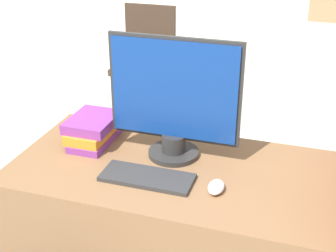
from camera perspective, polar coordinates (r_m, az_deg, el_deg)
The scene contains 6 objects.
desk at distance 2.02m, azimuth 0.74°, elevation -14.09°, with size 1.25×0.65×0.74m.
monitor at distance 1.78m, azimuth 0.74°, elevation 3.22°, with size 0.52×0.20×0.49m.
keyboard at distance 1.73m, azimuth -2.56°, elevation -6.28°, with size 0.34×0.14×0.02m.
mouse at distance 1.66m, azimuth 5.88°, elevation -7.41°, with size 0.06×0.09×0.03m.
book_stack at distance 1.99m, azimuth -9.03°, elevation -0.38°, with size 0.18×0.28×0.11m.
far_chair at distance 3.99m, azimuth -2.71°, elevation 8.61°, with size 0.44×0.44×0.89m.
Camera 1 is at (0.45, -1.16, 1.66)m, focal length 50.00 mm.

